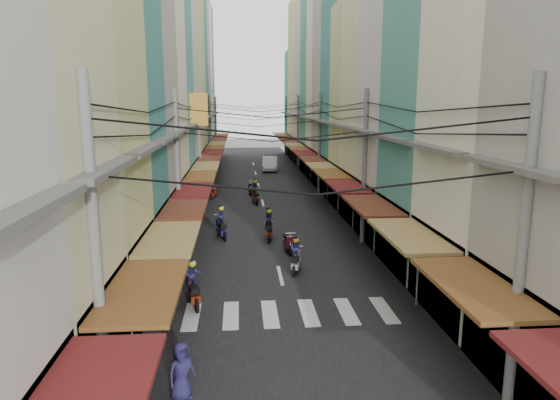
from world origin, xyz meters
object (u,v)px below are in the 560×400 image
white_car (270,171)px  bicycle (405,269)px  traffic_sign (419,249)px  market_umbrella (432,232)px

white_car → bicycle: white_car is taller
white_car → traffic_sign: (3.13, -37.58, 2.24)m
white_car → market_umbrella: (4.41, -35.57, 2.32)m
white_car → bicycle: (4.11, -33.43, 0.00)m
traffic_sign → white_car: bearing=94.8°
bicycle → traffic_sign: traffic_sign is taller
bicycle → market_umbrella: market_umbrella is taller
white_car → traffic_sign: size_ratio=1.76×
white_car → traffic_sign: traffic_sign is taller
traffic_sign → market_umbrella: bearing=57.4°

